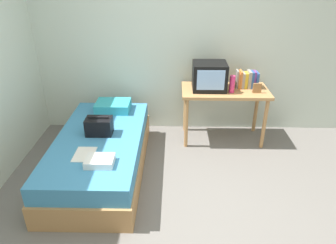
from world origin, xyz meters
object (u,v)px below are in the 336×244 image
bed (101,154)px  picture_frame (257,88)px  tv (210,76)px  magazine (85,154)px  handbag (99,126)px  remote_dark (110,160)px  desk (225,96)px  water_bottle (232,84)px  remote_silver (91,133)px  pillow (113,106)px  folded_towel (100,161)px  book_row (247,80)px

bed → picture_frame: 2.15m
tv → magazine: bearing=-138.7°
bed → handbag: size_ratio=6.67×
handbag → remote_dark: bearing=-68.3°
desk → water_bottle: water_bottle is taller
magazine → remote_silver: remote_silver is taller
pillow → magazine: size_ratio=1.57×
bed → remote_dark: remote_dark is taller
pillow → tv: bearing=4.9°
tv → magazine: (-1.40, -1.22, -0.45)m
bed → water_bottle: bearing=23.8°
magazine → remote_dark: size_ratio=1.86×
folded_towel → desk: bearing=44.3°
water_bottle → picture_frame: water_bottle is taller
tv → picture_frame: tv is taller
picture_frame → magazine: (-2.01, -1.09, -0.34)m
book_row → folded_towel: size_ratio=1.03×
desk → water_bottle: 0.25m
handbag → remote_silver: (-0.11, -0.00, -0.09)m
remote_dark → folded_towel: size_ratio=0.56×
handbag → magazine: bearing=-98.1°
book_row → remote_silver: book_row is taller
pillow → remote_silver: pillow is taller
picture_frame → pillow: (-1.90, 0.02, -0.28)m
book_row → handbag: 2.05m
picture_frame → remote_silver: size_ratio=0.91×
desk → book_row: size_ratio=4.01×
remote_dark → tv: bearing=50.4°
tv → folded_towel: tv is taller
water_bottle → folded_towel: bearing=-139.3°
remote_dark → handbag: bearing=111.7°
desk → magazine: 2.03m
handbag → book_row: bearing=24.6°
bed → picture_frame: (1.95, 0.70, 0.58)m
picture_frame → handbag: 2.06m
bed → remote_dark: (0.23, -0.50, 0.25)m
tv → folded_towel: bearing=-130.6°
picture_frame → pillow: size_ratio=0.29×
book_row → magazine: (-1.91, -1.30, -0.38)m
bed → pillow: 0.79m
book_row → magazine: bearing=-145.8°
water_bottle → handbag: water_bottle is taller
bed → tv: bearing=32.0°
water_bottle → remote_dark: water_bottle is taller
bed → desk: bearing=28.0°
book_row → handbag: bearing=-155.4°
remote_dark → remote_silver: bearing=120.9°
tv → handbag: (-1.33, -0.77, -0.36)m
pillow → desk: bearing=3.9°
folded_towel → water_bottle: bearing=40.7°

